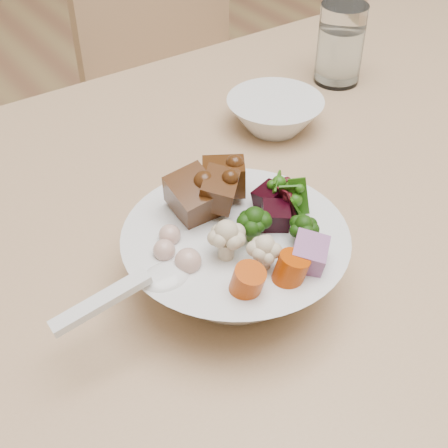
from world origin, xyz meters
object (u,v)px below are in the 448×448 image
object	(u,v)px
dining_table	(399,176)
chair_far	(186,63)
water_glass	(340,47)
food_bowl	(236,254)
side_bowl	(275,114)

from	to	relation	value
dining_table	chair_far	distance (m)	0.69
chair_far	water_glass	world-z (taller)	chair_far
dining_table	food_bowl	world-z (taller)	food_bowl
water_glass	side_bowl	distance (m)	0.19
water_glass	side_bowl	world-z (taller)	water_glass
food_bowl	dining_table	bearing A→B (deg)	13.85
dining_table	side_bowl	size ratio (longest dim) A/B	10.72
chair_far	food_bowl	size ratio (longest dim) A/B	3.98
dining_table	side_bowl	distance (m)	0.21
side_bowl	dining_table	bearing A→B (deg)	-42.03
dining_table	water_glass	distance (m)	0.22
food_bowl	side_bowl	distance (m)	0.31
dining_table	food_bowl	xyz separation A→B (m)	(-0.37, -0.09, 0.11)
chair_far	water_glass	bearing A→B (deg)	-95.45
dining_table	water_glass	world-z (taller)	water_glass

